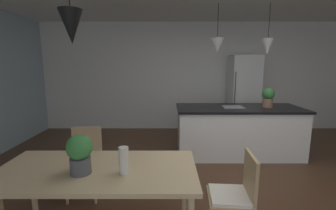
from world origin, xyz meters
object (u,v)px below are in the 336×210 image
(potted_plant_on_table, at_px, (79,153))
(potted_plant_on_island, at_px, (268,97))
(refrigerator, at_px, (242,95))
(vase_on_dining_table, at_px, (123,160))
(dining_table, at_px, (97,175))
(chair_far_left, at_px, (84,160))
(kitchen_island, at_px, (237,130))
(chair_kitchen_end, at_px, (235,194))

(potted_plant_on_table, bearing_deg, potted_plant_on_island, 41.44)
(refrigerator, height_order, potted_plant_on_table, refrigerator)
(potted_plant_on_table, xyz_separation_m, vase_on_dining_table, (0.38, -0.00, -0.07))
(dining_table, relative_size, chair_far_left, 2.09)
(dining_table, xyz_separation_m, potted_plant_on_table, (-0.11, -0.11, 0.26))
(kitchen_island, xyz_separation_m, vase_on_dining_table, (-1.68, -2.27, 0.40))
(dining_table, relative_size, chair_kitchen_end, 2.09)
(kitchen_island, height_order, refrigerator, refrigerator)
(refrigerator, bearing_deg, potted_plant_on_island, -90.30)
(dining_table, bearing_deg, chair_kitchen_end, -0.17)
(kitchen_island, height_order, vase_on_dining_table, vase_on_dining_table)
(chair_far_left, distance_m, vase_on_dining_table, 1.20)
(kitchen_island, height_order, potted_plant_on_island, potted_plant_on_island)
(dining_table, distance_m, kitchen_island, 2.92)
(dining_table, height_order, refrigerator, refrigerator)
(chair_far_left, height_order, kitchen_island, kitchen_island)
(refrigerator, xyz_separation_m, potted_plant_on_island, (-0.01, -1.44, 0.15))
(chair_kitchen_end, bearing_deg, potted_plant_on_table, -175.80)
(dining_table, distance_m, potted_plant_on_table, 0.30)
(chair_far_left, xyz_separation_m, refrigerator, (2.89, 2.80, 0.47))
(chair_kitchen_end, height_order, potted_plant_on_table, potted_plant_on_table)
(chair_far_left, distance_m, kitchen_island, 2.72)
(vase_on_dining_table, bearing_deg, chair_kitchen_end, 5.78)
(potted_plant_on_island, distance_m, potted_plant_on_table, 3.44)
(dining_table, xyz_separation_m, refrigerator, (2.47, 3.60, 0.27))
(chair_far_left, distance_m, refrigerator, 4.05)
(refrigerator, distance_m, potted_plant_on_island, 1.44)
(potted_plant_on_island, bearing_deg, dining_table, -138.71)
(kitchen_island, bearing_deg, potted_plant_on_island, -0.00)
(potted_plant_on_table, bearing_deg, vase_on_dining_table, -0.08)
(chair_far_left, bearing_deg, refrigerator, 44.14)
(chair_far_left, bearing_deg, potted_plant_on_table, -71.43)
(chair_kitchen_end, relative_size, vase_on_dining_table, 3.63)
(kitchen_island, distance_m, refrigerator, 1.60)
(potted_plant_on_island, xyz_separation_m, potted_plant_on_table, (-2.57, -2.27, -0.16))
(chair_kitchen_end, xyz_separation_m, potted_plant_on_table, (-1.39, -0.10, 0.45))
(potted_plant_on_table, relative_size, vase_on_dining_table, 1.46)
(dining_table, bearing_deg, potted_plant_on_island, 41.29)
(chair_kitchen_end, bearing_deg, kitchen_island, 72.87)
(refrigerator, height_order, potted_plant_on_island, refrigerator)
(vase_on_dining_table, bearing_deg, chair_far_left, 126.82)
(kitchen_island, bearing_deg, chair_far_left, -149.98)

